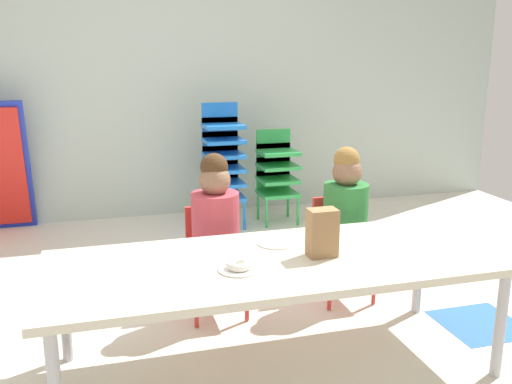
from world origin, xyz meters
The scene contains 11 objects.
ground_plane centered at (0.00, 0.00, -0.01)m, with size 6.62×4.46×0.02m.
back_wall centered at (0.00, 2.23, 1.37)m, with size 6.62×0.10×2.75m, color #B2C1B7.
craft_table centered at (0.14, -0.56, 0.51)m, with size 2.05×0.80×0.54m.
seated_child_near_camera centered at (-0.01, 0.07, 0.55)m, with size 0.34×0.34×0.92m.
seated_child_middle_seat centered at (0.76, 0.07, 0.55)m, with size 0.32×0.31×0.92m.
kid_chair_blue_stack centered at (0.39, 1.70, 0.58)m, with size 0.32×0.30×1.04m.
kid_chair_green_stack centered at (0.87, 1.70, 0.46)m, with size 0.32×0.30×0.80m.
paper_bag_brown centered at (0.35, -0.58, 0.65)m, with size 0.13×0.09×0.22m, color #9E754C.
paper_plate_near_edge centered at (-0.06, -0.64, 0.55)m, with size 0.18×0.18×0.01m, color white.
paper_plate_center_table centered at (0.20, -0.37, 0.55)m, with size 0.18×0.18×0.01m, color white.
donut_powdered_on_plate centered at (-0.06, -0.64, 0.57)m, with size 0.11×0.11×0.03m, color white.
Camera 1 is at (-0.59, -2.80, 1.44)m, focal length 39.21 mm.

